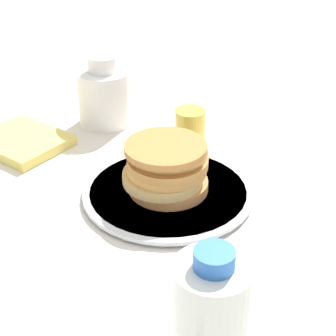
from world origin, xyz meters
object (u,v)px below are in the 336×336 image
object	(u,v)px
pancake_stack	(167,167)
juice_glass	(190,125)
cream_jug	(104,95)
plate	(168,192)

from	to	relation	value
pancake_stack	juice_glass	world-z (taller)	pancake_stack
cream_jug	plate	bearing A→B (deg)	-61.88
plate	cream_jug	bearing A→B (deg)	118.12
plate	cream_jug	xyz separation A→B (m)	(-0.15, 0.27, 0.06)
pancake_stack	juice_glass	size ratio (longest dim) A/B	2.29
plate	pancake_stack	world-z (taller)	pancake_stack
juice_glass	pancake_stack	bearing A→B (deg)	-99.72
plate	cream_jug	size ratio (longest dim) A/B	1.95
plate	cream_jug	world-z (taller)	cream_jug
pancake_stack	cream_jug	xyz separation A→B (m)	(-0.14, 0.27, 0.01)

